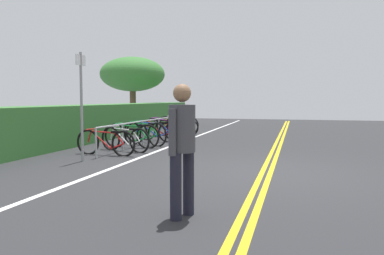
{
  "coord_description": "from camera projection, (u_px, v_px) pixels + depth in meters",
  "views": [
    {
      "loc": [
        -7.6,
        -0.56,
        1.45
      ],
      "look_at": [
        2.73,
        2.27,
        0.64
      ],
      "focal_mm": 35.91,
      "sensor_mm": 36.0,
      "label": 1
    }
  ],
  "objects": [
    {
      "name": "bicycle_6",
      "position": [
        164.0,
        128.0,
        14.34
      ],
      "size": [
        0.65,
        1.73,
        0.77
      ],
      "color": "black",
      "rests_on": "ground_plane"
    },
    {
      "name": "bicycle_8",
      "position": [
        178.0,
        125.0,
        15.79
      ],
      "size": [
        0.54,
        1.71,
        0.78
      ],
      "color": "black",
      "rests_on": "ground_plane"
    },
    {
      "name": "bicycle_0",
      "position": [
        105.0,
        142.0,
        9.85
      ],
      "size": [
        0.46,
        1.74,
        0.7
      ],
      "color": "black",
      "rests_on": "ground_plane"
    },
    {
      "name": "centre_line_yellow_inner",
      "position": [
        271.0,
        172.0,
        7.55
      ],
      "size": [
        35.96,
        0.1,
        0.0
      ],
      "primitive_type": "cube",
      "color": "gold",
      "rests_on": "ground_plane"
    },
    {
      "name": "bicycle_7",
      "position": [
        177.0,
        127.0,
        15.09
      ],
      "size": [
        0.59,
        1.67,
        0.69
      ],
      "color": "black",
      "rests_on": "ground_plane"
    },
    {
      "name": "tree_mid",
      "position": [
        133.0,
        75.0,
        21.13
      ],
      "size": [
        3.55,
        3.55,
        3.74
      ],
      "color": "brown",
      "rests_on": "ground_plane"
    },
    {
      "name": "bicycle_1",
      "position": [
        125.0,
        139.0,
        10.57
      ],
      "size": [
        0.63,
        1.68,
        0.72
      ],
      "color": "black",
      "rests_on": "ground_plane"
    },
    {
      "name": "ground_plane",
      "position": [
        266.0,
        173.0,
        7.57
      ],
      "size": [
        39.95,
        13.6,
        0.05
      ],
      "primitive_type": "cube",
      "color": "#2B2B2D"
    },
    {
      "name": "bicycle_2",
      "position": [
        132.0,
        136.0,
        11.35
      ],
      "size": [
        0.46,
        1.79,
        0.76
      ],
      "color": "black",
      "rests_on": "ground_plane"
    },
    {
      "name": "hedge_backdrop",
      "position": [
        110.0,
        120.0,
        14.84
      ],
      "size": [
        16.32,
        1.31,
        1.24
      ],
      "primitive_type": "cube",
      "color": "#387533",
      "rests_on": "ground_plane"
    },
    {
      "name": "bicycle_5",
      "position": [
        160.0,
        131.0,
        13.54
      ],
      "size": [
        0.48,
        1.63,
        0.69
      ],
      "color": "black",
      "rests_on": "ground_plane"
    },
    {
      "name": "bike_lane_stripe_white",
      "position": [
        121.0,
        165.0,
        8.4
      ],
      "size": [
        35.96,
        0.12,
        0.0
      ],
      "primitive_type": "cube",
      "color": "white",
      "rests_on": "ground_plane"
    },
    {
      "name": "sign_post_near",
      "position": [
        81.0,
        97.0,
        8.79
      ],
      "size": [
        0.36,
        0.06,
        2.51
      ],
      "color": "gray",
      "rests_on": "ground_plane"
    },
    {
      "name": "bike_rack",
      "position": [
        151.0,
        125.0,
        12.79
      ],
      "size": [
        7.37,
        0.05,
        0.77
      ],
      "color": "#9EA0A5",
      "rests_on": "ground_plane"
    },
    {
      "name": "centre_line_yellow_outer",
      "position": [
        262.0,
        172.0,
        7.59
      ],
      "size": [
        35.96,
        0.1,
        0.0
      ],
      "primitive_type": "cube",
      "color": "gold",
      "rests_on": "ground_plane"
    },
    {
      "name": "bicycle_3",
      "position": [
        144.0,
        134.0,
        11.97
      ],
      "size": [
        0.68,
        1.7,
        0.78
      ],
      "color": "black",
      "rests_on": "ground_plane"
    },
    {
      "name": "bicycle_4",
      "position": [
        153.0,
        132.0,
        12.82
      ],
      "size": [
        0.55,
        1.78,
        0.75
      ],
      "color": "black",
      "rests_on": "ground_plane"
    },
    {
      "name": "pedestrian",
      "position": [
        182.0,
        142.0,
        4.63
      ],
      "size": [
        0.47,
        0.32,
        1.62
      ],
      "color": "#1E1E2D",
      "rests_on": "ground_plane"
    }
  ]
}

